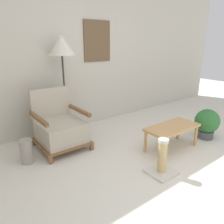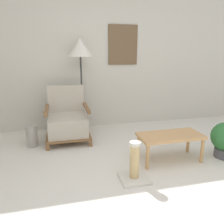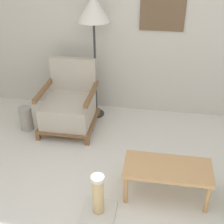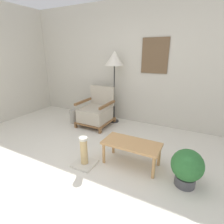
{
  "view_description": "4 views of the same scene",
  "coord_description": "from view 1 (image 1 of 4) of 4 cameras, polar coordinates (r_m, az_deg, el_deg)",
  "views": [
    {
      "loc": [
        -1.93,
        -1.03,
        1.54
      ],
      "look_at": [
        -0.07,
        1.41,
        0.55
      ],
      "focal_mm": 35.0,
      "sensor_mm": 36.0,
      "label": 1
    },
    {
      "loc": [
        -0.81,
        -1.65,
        1.39
      ],
      "look_at": [
        -0.07,
        1.41,
        0.55
      ],
      "focal_mm": 35.0,
      "sensor_mm": 36.0,
      "label": 2
    },
    {
      "loc": [
        0.41,
        -1.55,
        2.34
      ],
      "look_at": [
        -0.07,
        1.41,
        0.55
      ],
      "focal_mm": 50.0,
      "sensor_mm": 36.0,
      "label": 3
    },
    {
      "loc": [
        1.37,
        -1.36,
        1.62
      ],
      "look_at": [
        -0.07,
        1.41,
        0.55
      ],
      "focal_mm": 28.0,
      "sensor_mm": 36.0,
      "label": 4
    }
  ],
  "objects": [
    {
      "name": "floor_lamp",
      "position": [
        3.58,
        -13.04,
        16.01
      ],
      "size": [
        0.42,
        0.42,
        1.65
      ],
      "color": "#2D2D2D",
      "rests_on": "ground_plane"
    },
    {
      "name": "ground_plane",
      "position": [
        2.68,
        20.96,
        -18.57
      ],
      "size": [
        14.0,
        14.0,
        0.0
      ],
      "primitive_type": "plane",
      "color": "silver"
    },
    {
      "name": "wall_back",
      "position": [
        4.04,
        -8.95,
        15.0
      ],
      "size": [
        8.0,
        0.09,
        2.7
      ],
      "color": "beige",
      "rests_on": "ground_plane"
    },
    {
      "name": "vase",
      "position": [
        3.13,
        -21.44,
        -9.56
      ],
      "size": [
        0.17,
        0.17,
        0.33
      ],
      "primitive_type": "cylinder",
      "color": "#9E998E",
      "rests_on": "ground_plane"
    },
    {
      "name": "scratching_post",
      "position": [
        2.77,
        12.9,
        -12.51
      ],
      "size": [
        0.32,
        0.32,
        0.46
      ],
      "color": "beige",
      "rests_on": "ground_plane"
    },
    {
      "name": "potted_plant",
      "position": [
        3.92,
        23.55,
        -2.56
      ],
      "size": [
        0.39,
        0.39,
        0.5
      ],
      "color": "#4C4C51",
      "rests_on": "ground_plane"
    },
    {
      "name": "coffee_table",
      "position": [
        3.33,
        15.44,
        -4.39
      ],
      "size": [
        0.84,
        0.4,
        0.36
      ],
      "color": "tan",
      "rests_on": "ground_plane"
    },
    {
      "name": "armchair",
      "position": [
        3.37,
        -13.49,
        -3.99
      ],
      "size": [
        0.69,
        0.72,
        0.87
      ],
      "color": "brown",
      "rests_on": "ground_plane"
    }
  ]
}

